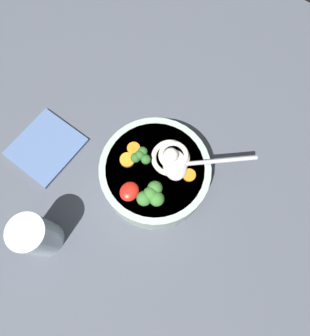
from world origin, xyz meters
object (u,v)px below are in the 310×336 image
(drinking_glass, at_px, (37,236))
(folded_napkin, at_px, (46,147))
(soup_spoon, at_px, (183,164))
(soup_bowl, at_px, (155,173))
(noodle_pile, at_px, (171,156))

(drinking_glass, bearing_deg, folded_napkin, 41.80)
(soup_spoon, xyz_separation_m, drinking_glass, (-0.25, 0.14, -0.02))
(soup_bowl, bearing_deg, drinking_glass, 155.20)
(soup_spoon, distance_m, folded_napkin, 0.29)
(soup_bowl, relative_size, folded_napkin, 1.56)
(soup_spoon, bearing_deg, folded_napkin, 161.90)
(soup_bowl, distance_m, noodle_pile, 0.06)
(noodle_pile, relative_size, soup_spoon, 0.51)
(folded_napkin, bearing_deg, noodle_pile, -65.84)
(soup_bowl, distance_m, drinking_glass, 0.24)
(noodle_pile, distance_m, soup_spoon, 0.02)
(soup_bowl, height_order, drinking_glass, drinking_glass)
(noodle_pile, bearing_deg, soup_bowl, 157.30)
(drinking_glass, distance_m, folded_napkin, 0.20)
(soup_spoon, relative_size, drinking_glass, 1.40)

